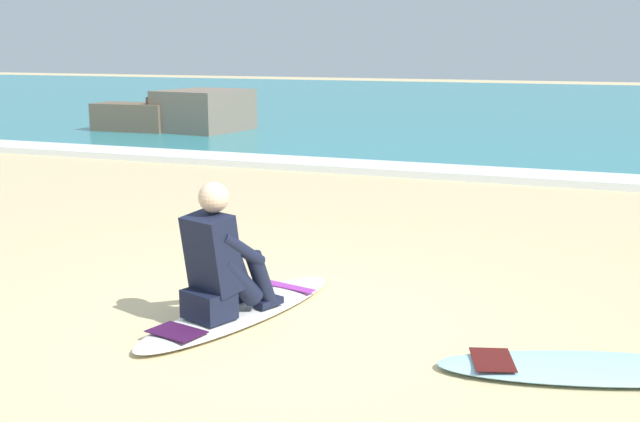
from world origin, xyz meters
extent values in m
plane|color=#CCB584|center=(0.00, 0.00, 0.00)|extent=(80.00, 80.00, 0.00)
cube|color=teal|center=(0.00, 20.54, 0.05)|extent=(80.00, 28.00, 0.10)
cube|color=white|center=(0.00, 6.84, 0.06)|extent=(80.00, 0.90, 0.11)
ellipsoid|color=white|center=(-0.30, 0.12, 0.04)|extent=(0.98, 2.09, 0.07)
cube|color=purple|center=(-0.17, 0.67, 0.07)|extent=(0.49, 0.21, 0.01)
cube|color=#351037|center=(-0.46, -0.51, 0.07)|extent=(0.41, 0.32, 0.01)
cube|color=black|center=(-0.38, -0.20, 0.18)|extent=(0.39, 0.35, 0.20)
cylinder|color=black|center=(-0.41, 0.01, 0.33)|extent=(0.28, 0.43, 0.43)
cylinder|color=black|center=(-0.36, 0.20, 0.30)|extent=(0.20, 0.28, 0.42)
cube|color=black|center=(-0.34, 0.27, 0.10)|extent=(0.17, 0.24, 0.05)
cylinder|color=black|center=(-0.22, -0.06, 0.33)|extent=(0.28, 0.43, 0.43)
cylinder|color=black|center=(-0.14, 0.13, 0.30)|extent=(0.20, 0.28, 0.42)
cube|color=black|center=(-0.11, 0.19, 0.10)|extent=(0.17, 0.24, 0.05)
cube|color=black|center=(-0.37, -0.16, 0.53)|extent=(0.42, 0.39, 0.57)
sphere|color=beige|center=(-0.36, -0.14, 0.92)|extent=(0.21, 0.21, 0.21)
cylinder|color=black|center=(-0.45, 0.02, 0.55)|extent=(0.22, 0.40, 0.31)
cylinder|color=black|center=(-0.18, -0.07, 0.55)|extent=(0.22, 0.40, 0.31)
ellipsoid|color=#9ED1E5|center=(2.13, -0.05, 0.04)|extent=(1.91, 1.04, 0.07)
cube|color=#4A1311|center=(1.56, -0.23, 0.07)|extent=(0.34, 0.42, 0.01)
cube|color=brown|center=(-7.75, 9.72, 0.34)|extent=(1.72, 0.88, 0.69)
cube|color=brown|center=(-6.68, 10.41, 0.42)|extent=(1.67, 1.74, 0.84)
cube|color=#756656|center=(-6.32, 10.27, 0.49)|extent=(1.78, 1.98, 0.97)
camera|label=1|loc=(2.21, -4.75, 1.93)|focal=44.24mm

